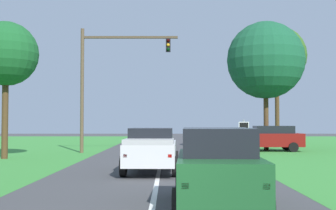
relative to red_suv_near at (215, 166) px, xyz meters
name	(u,v)px	position (x,y,z in m)	size (l,w,h in m)	color
ground_plane	(157,169)	(-1.59, 9.25, -1.02)	(120.00, 120.00, 0.00)	#424244
red_suv_near	(215,166)	(0.00, 0.00, 0.00)	(2.26, 4.83, 1.95)	#194C23
pickup_truck_lead	(149,150)	(-1.89, 7.68, -0.06)	(2.31, 4.98, 1.85)	silver
traffic_light	(103,72)	(-5.50, 19.72, 4.47)	(6.66, 0.40, 8.50)	brown
keep_moving_sign	(242,133)	(3.27, 15.64, 0.41)	(0.60, 0.09, 2.23)	gray
oak_tree_right	(263,60)	(6.06, 22.40, 5.66)	(5.75, 5.75, 9.57)	#4C351E
crossing_suv_far	(269,138)	(6.19, 21.41, -0.06)	(4.49, 2.19, 1.82)	maroon
extra_tree_1	(274,56)	(8.00, 26.99, 6.64)	(4.99, 4.99, 10.19)	#4C351E
extra_tree_2	(3,54)	(-10.52, 14.74, 4.95)	(3.70, 3.70, 7.87)	#4C351E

